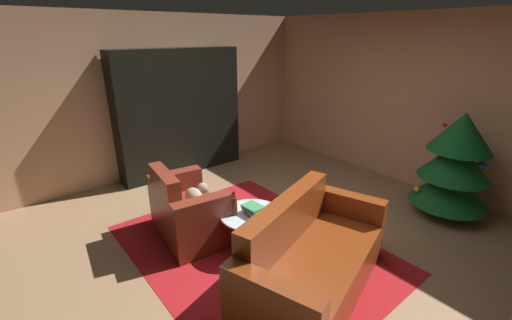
% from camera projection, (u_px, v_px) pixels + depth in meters
% --- Properties ---
extents(ground_plane, '(6.52, 6.52, 0.00)m').
position_uv_depth(ground_plane, '(271.00, 237.00, 3.97)').
color(ground_plane, '#946F4E').
extents(wall_back, '(5.53, 0.06, 2.57)m').
position_uv_depth(wall_back, '(407.00, 101.00, 5.13)').
color(wall_back, tan).
rests_on(wall_back, ground).
extents(wall_left, '(0.06, 5.56, 2.57)m').
position_uv_depth(wall_left, '(162.00, 97.00, 5.49)').
color(wall_left, tan).
rests_on(wall_left, ground).
extents(area_rug, '(2.95, 2.25, 0.01)m').
position_uv_depth(area_rug, '(252.00, 248.00, 3.75)').
color(area_rug, maroon).
rests_on(area_rug, ground).
extents(bookshelf_unit, '(0.36, 2.11, 2.04)m').
position_uv_depth(bookshelf_unit, '(188.00, 113.00, 5.58)').
color(bookshelf_unit, black).
rests_on(bookshelf_unit, ground).
extents(armchair_red, '(1.08, 0.77, 0.87)m').
position_uv_depth(armchair_red, '(187.00, 212.00, 3.88)').
color(armchair_red, maroon).
rests_on(armchair_red, ground).
extents(couch_red, '(1.29, 1.91, 0.87)m').
position_uv_depth(couch_red, '(311.00, 261.00, 3.07)').
color(couch_red, maroon).
rests_on(couch_red, ground).
extents(coffee_table, '(0.69, 0.69, 0.41)m').
position_uv_depth(coffee_table, '(252.00, 217.00, 3.67)').
color(coffee_table, black).
rests_on(coffee_table, ground).
extents(book_stack_on_table, '(0.23, 0.19, 0.10)m').
position_uv_depth(book_stack_on_table, '(253.00, 209.00, 3.63)').
color(book_stack_on_table, '#B83625').
rests_on(book_stack_on_table, coffee_table).
extents(bottle_on_table, '(0.07, 0.07, 0.28)m').
position_uv_depth(bottle_on_table, '(234.00, 205.00, 3.60)').
color(bottle_on_table, '#5F1F10').
rests_on(bottle_on_table, coffee_table).
extents(decorated_tree, '(0.95, 0.95, 1.37)m').
position_uv_depth(decorated_tree, '(455.00, 164.00, 4.23)').
color(decorated_tree, brown).
rests_on(decorated_tree, ground).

